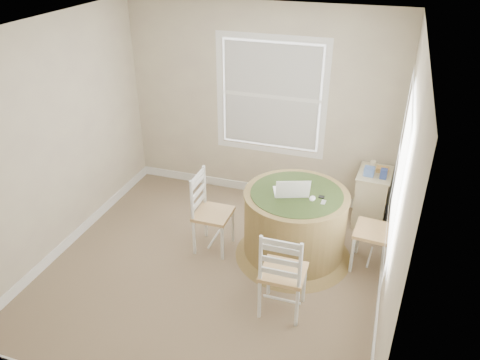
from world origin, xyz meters
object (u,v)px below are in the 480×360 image
(chair_near, at_px, (283,272))
(chair_right, at_px, (374,231))
(corner_chest, at_px, (371,197))
(chair_left, at_px, (213,214))
(laptop, at_px, (291,191))
(round_table, at_px, (295,222))

(chair_near, distance_m, chair_right, 1.24)
(corner_chest, bearing_deg, chair_left, -142.81)
(chair_right, relative_size, laptop, 2.12)
(round_table, distance_m, chair_left, 0.93)
(round_table, relative_size, chair_near, 1.40)
(round_table, relative_size, chair_right, 1.40)
(chair_right, bearing_deg, corner_chest, -170.25)
(round_table, xyz_separation_m, laptop, (-0.06, -0.04, 0.41))
(chair_near, bearing_deg, chair_left, -36.56)
(chair_right, bearing_deg, chair_left, -78.20)
(laptop, bearing_deg, chair_left, -12.20)
(laptop, bearing_deg, chair_near, 79.35)
(chair_near, bearing_deg, laptop, -80.98)
(chair_left, bearing_deg, chair_near, -126.33)
(laptop, distance_m, corner_chest, 1.41)
(chair_near, bearing_deg, chair_right, -128.93)
(chair_right, height_order, laptop, laptop)
(chair_near, height_order, laptop, laptop)
(chair_near, relative_size, laptop, 2.12)
(round_table, bearing_deg, corner_chest, 54.04)
(round_table, bearing_deg, chair_left, -168.24)
(chair_near, relative_size, chair_right, 1.00)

